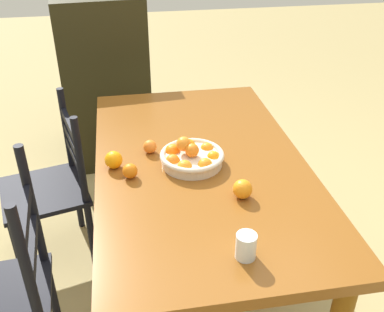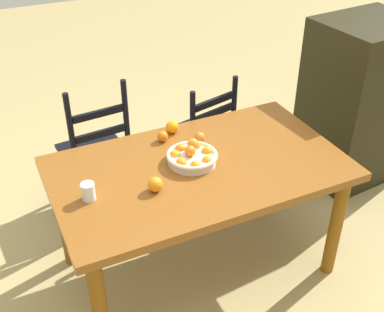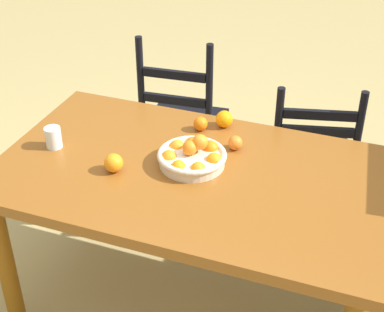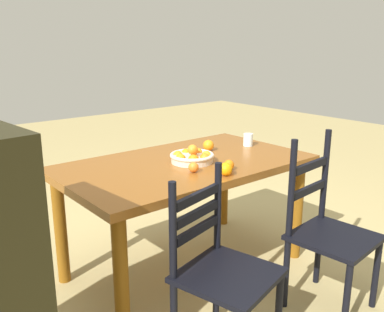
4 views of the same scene
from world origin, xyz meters
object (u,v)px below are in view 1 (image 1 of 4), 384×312
orange_loose_2 (150,147)px  orange_loose_3 (243,189)px  drinking_glass (246,246)px  fruit_bowl (191,157)px  cabinet (104,77)px  chair_near_window (53,188)px  orange_loose_1 (114,160)px  orange_loose_0 (130,171)px  chair_by_cabinet (6,297)px  dining_table (200,178)px

orange_loose_2 → orange_loose_3: (-0.40, -0.32, 0.01)m
drinking_glass → fruit_bowl: bearing=7.6°
cabinet → orange_loose_3: (-1.80, -0.54, 0.19)m
chair_near_window → fruit_bowl: size_ratio=3.23×
orange_loose_1 → fruit_bowl: bearing=-94.8°
orange_loose_0 → drinking_glass: bearing=-147.0°
cabinet → drinking_glass: bearing=-172.7°
chair_by_cabinet → orange_loose_3: chair_by_cabinet is taller
fruit_bowl → orange_loose_2: size_ratio=4.60×
fruit_bowl → orange_loose_1: bearing=85.2°
chair_near_window → chair_by_cabinet: 0.73m
cabinet → fruit_bowl: size_ratio=4.31×
chair_by_cabinet → drinking_glass: (-0.25, -0.85, 0.35)m
cabinet → orange_loose_1: 1.51m
cabinet → chair_by_cabinet: bearing=163.2°
cabinet → orange_loose_0: cabinet is taller
orange_loose_0 → orange_loose_3: size_ratio=0.82×
orange_loose_1 → cabinet: bearing=2.3°
dining_table → drinking_glass: drinking_glass is taller
drinking_glass → chair_near_window: bearing=37.6°
chair_near_window → fruit_bowl: (-0.38, -0.67, 0.35)m
orange_loose_3 → drinking_glass: drinking_glass is taller
fruit_bowl → orange_loose_1: 0.33m
chair_near_window → orange_loose_1: (-0.35, -0.34, 0.35)m
fruit_bowl → orange_loose_0: bearing=102.8°
fruit_bowl → orange_loose_1: (0.03, 0.33, 0.00)m
fruit_bowl → orange_loose_2: (0.13, 0.17, -0.01)m
dining_table → chair_near_window: chair_near_window is taller
cabinet → drinking_glass: (-2.11, -0.47, 0.20)m
orange_loose_0 → orange_loose_1: (0.09, 0.06, 0.01)m
dining_table → chair_by_cabinet: chair_by_cabinet is taller
orange_loose_2 → chair_near_window: bearing=63.2°
drinking_glass → cabinet: bearing=12.5°
fruit_bowl → orange_loose_3: 0.31m
cabinet → drinking_glass: size_ratio=13.26×
dining_table → fruit_bowl: bearing=115.3°
chair_by_cabinet → fruit_bowl: 0.91m
chair_near_window → drinking_glass: (-0.97, -0.75, 0.36)m
orange_loose_3 → orange_loose_2: bearing=38.7°
orange_loose_0 → orange_loose_2: size_ratio=1.03×
cabinet → orange_loose_2: size_ratio=19.81×
orange_loose_2 → orange_loose_3: orange_loose_3 is taller
chair_near_window → chair_by_cabinet: (-0.73, 0.10, 0.01)m
drinking_glass → orange_loose_0: bearing=33.0°
orange_loose_3 → orange_loose_0: bearing=63.2°
chair_near_window → orange_loose_2: chair_near_window is taller
fruit_bowl → drinking_glass: bearing=-172.4°
orange_loose_1 → dining_table: bearing=-91.0°
chair_near_window → chair_by_cabinet: size_ratio=0.91×
orange_loose_0 → orange_loose_2: 0.21m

